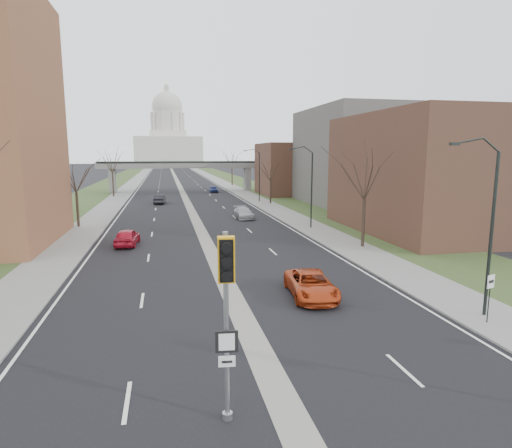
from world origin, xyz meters
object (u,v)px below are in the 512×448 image
object	(u,v)px
car_right_near	(311,285)
car_left_near	(127,237)
speed_limit_sign	(490,290)
car_left_far	(160,199)
car_right_mid	(244,213)
car_right_far	(213,189)
signal_pole_median	(226,295)

from	to	relation	value
car_right_near	car_left_near	bearing A→B (deg)	129.73
speed_limit_sign	car_left_far	distance (m)	56.39
speed_limit_sign	car_right_near	world-z (taller)	speed_limit_sign
car_right_mid	car_right_far	xyz separation A→B (m)	(0.42, 37.36, -0.04)
car_left_near	speed_limit_sign	bearing A→B (deg)	134.96
signal_pole_median	car_right_mid	bearing A→B (deg)	84.94
speed_limit_sign	car_left_near	bearing A→B (deg)	112.97
car_right_mid	speed_limit_sign	bearing A→B (deg)	-84.17
car_left_far	car_right_far	xyz separation A→B (m)	(10.85, 18.77, -0.06)
signal_pole_median	car_left_far	xyz separation A→B (m)	(-2.53, 59.18, -3.35)
car_left_far	car_right_mid	world-z (taller)	car_left_far
car_left_near	car_right_mid	world-z (taller)	car_left_near
signal_pole_median	car_right_near	xyz separation A→B (m)	(6.31, 10.62, -3.36)
speed_limit_sign	car_right_mid	world-z (taller)	speed_limit_sign
car_left_far	speed_limit_sign	bearing A→B (deg)	111.37
car_right_far	signal_pole_median	bearing A→B (deg)	-98.13
signal_pole_median	car_right_near	size ratio (longest dim) A/B	1.14
car_left_near	car_right_mid	xyz separation A→B (m)	(12.93, 13.54, -0.06)
signal_pole_median	car_right_mid	xyz separation A→B (m)	(7.91, 40.60, -3.38)
car_right_far	car_left_far	bearing A→B (deg)	-122.07
car_left_near	car_right_mid	distance (m)	18.72
car_right_mid	car_right_far	bearing A→B (deg)	86.78
car_right_near	car_right_mid	size ratio (longest dim) A/B	1.06
car_right_near	car_right_far	bearing A→B (deg)	93.44
car_right_mid	car_left_far	bearing A→B (deg)	116.73
car_left_far	car_right_mid	bearing A→B (deg)	124.53
signal_pole_median	speed_limit_sign	distance (m)	14.28
speed_limit_sign	car_right_near	distance (m)	8.90
car_right_near	car_right_mid	distance (m)	30.02
signal_pole_median	car_right_far	bearing A→B (deg)	89.87
car_right_mid	car_right_far	size ratio (longest dim) A/B	1.24
signal_pole_median	car_right_near	world-z (taller)	signal_pole_median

